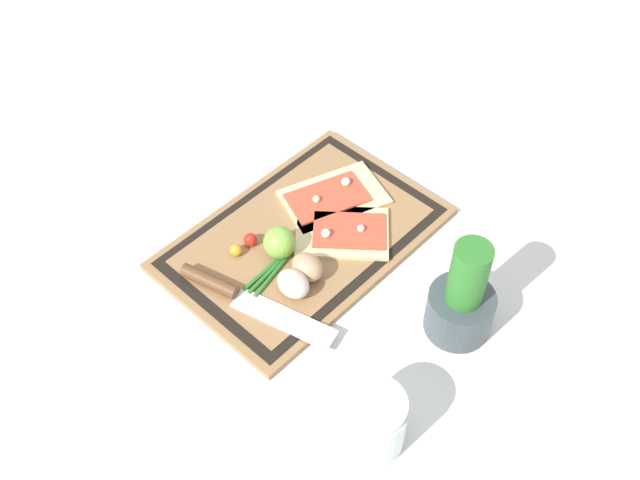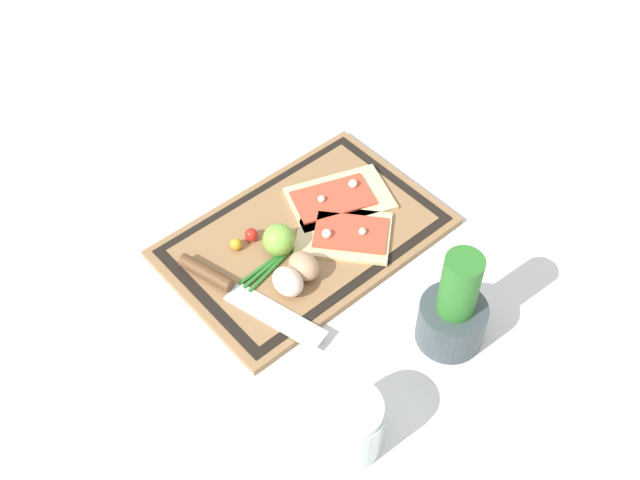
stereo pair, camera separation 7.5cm
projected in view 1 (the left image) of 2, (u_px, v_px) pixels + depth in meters
name	position (u px, v px, depth m)	size (l,w,h in m)	color
ground_plane	(304.00, 241.00, 1.28)	(6.00, 6.00, 0.00)	silver
cutting_board	(304.00, 238.00, 1.27)	(0.46, 0.31, 0.02)	#997047
pizza_slice_near	(333.00, 197.00, 1.32)	(0.20, 0.17, 0.02)	beige
pizza_slice_far	(344.00, 232.00, 1.26)	(0.19, 0.19, 0.02)	beige
knife	(231.00, 292.00, 1.18)	(0.10, 0.27, 0.02)	silver
egg_brown	(307.00, 267.00, 1.19)	(0.04, 0.06, 0.04)	tan
egg_pink	(293.00, 284.00, 1.17)	(0.04, 0.06, 0.04)	beige
lime	(280.00, 243.00, 1.22)	(0.05, 0.05, 0.05)	#7FB742
cherry_tomato_red	(250.00, 240.00, 1.24)	(0.02, 0.02, 0.02)	red
cherry_tomato_yellow	(236.00, 250.00, 1.23)	(0.02, 0.02, 0.02)	gold
scallion_bunch	(307.00, 234.00, 1.26)	(0.30, 0.07, 0.01)	#2D7528
herb_pot	(462.00, 301.00, 1.11)	(0.10, 0.10, 0.18)	#3D474C
sauce_jar	(372.00, 423.00, 1.01)	(0.09, 0.09, 0.10)	silver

